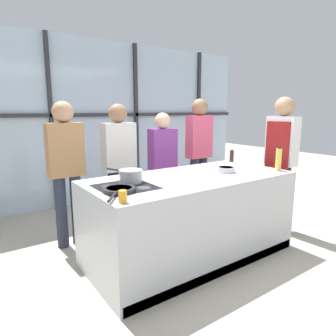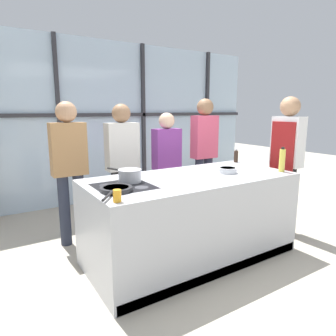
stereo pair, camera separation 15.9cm
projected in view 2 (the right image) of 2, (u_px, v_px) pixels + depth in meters
ground_plane at (190, 256)px, 3.39m from camera, size 18.00×18.00×0.00m
back_window_wall at (104, 123)px, 5.29m from camera, size 6.40×0.10×2.80m
demo_island at (191, 217)px, 3.30m from camera, size 2.27×1.05×0.92m
chef at (286, 155)px, 3.90m from camera, size 0.25×0.40×1.79m
spectator_far_left at (69, 164)px, 3.54m from camera, size 0.41×0.24×1.72m
spectator_center_left at (123, 160)px, 3.90m from camera, size 0.42×0.24×1.70m
spectator_center_right at (167, 161)px, 4.27m from camera, size 0.40×0.22×1.59m
spectator_far_right at (204, 148)px, 4.59m from camera, size 0.40×0.25×1.79m
frying_pan at (116, 189)px, 2.62m from camera, size 0.38×0.44×0.04m
saucepan at (130, 175)px, 2.96m from camera, size 0.24×0.41×0.13m
white_plate at (217, 168)px, 3.64m from camera, size 0.27×0.27×0.01m
mixing_bowl at (228, 170)px, 3.39m from camera, size 0.21×0.21×0.06m
oil_bottle at (282, 160)px, 3.44m from camera, size 0.07×0.07×0.29m
pepper_grinder at (236, 156)px, 4.07m from camera, size 0.05×0.05×0.19m
juice_glass_near at (117, 196)px, 2.31m from camera, size 0.07×0.07×0.10m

